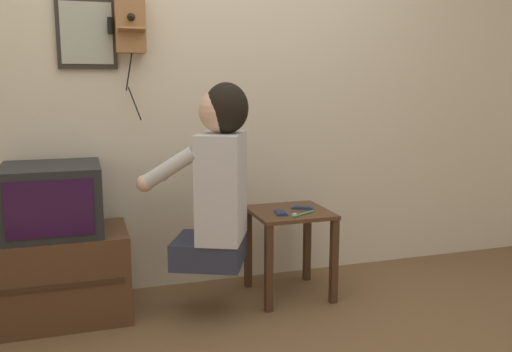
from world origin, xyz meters
TOP-DOWN VIEW (x-y plane):
  - wall_back at (0.00, 1.25)m, footprint 6.80×0.05m
  - side_table at (0.37, 0.86)m, footprint 0.44×0.43m
  - person at (-0.10, 0.71)m, footprint 0.62×0.54m
  - tv_stand at (-0.93, 0.93)m, footprint 0.76×0.47m
  - television at (-0.92, 0.95)m, footprint 0.49×0.48m
  - wall_phone_antique at (-0.47, 1.16)m, footprint 0.20×0.18m
  - framed_picture at (-0.70, 1.21)m, footprint 0.32×0.03m
  - cell_phone_held at (0.29, 0.80)m, footprint 0.08×0.13m
  - cell_phone_spare at (0.46, 0.88)m, footprint 0.14×0.11m
  - toothbrush at (0.39, 0.73)m, footprint 0.16×0.10m

SIDE VIEW (x-z plane):
  - tv_stand at x=-0.93m, z-range 0.00..0.47m
  - side_table at x=0.37m, z-range 0.14..0.65m
  - cell_phone_held at x=0.29m, z-range 0.51..0.52m
  - cell_phone_spare at x=0.46m, z-range 0.51..0.52m
  - toothbrush at x=0.39m, z-range 0.51..0.53m
  - television at x=-0.92m, z-range 0.47..0.83m
  - person at x=-0.10m, z-range 0.28..1.24m
  - wall_back at x=0.00m, z-range 0.00..2.55m
  - framed_picture at x=-0.70m, z-range 1.32..1.70m
  - wall_phone_antique at x=-0.47m, z-range 1.20..1.94m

